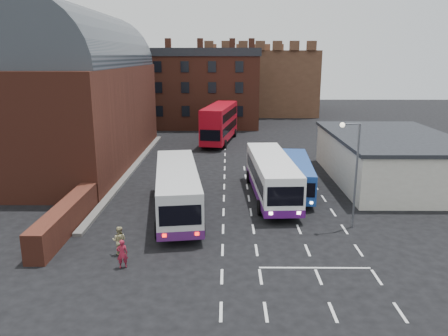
{
  "coord_description": "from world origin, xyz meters",
  "views": [
    {
      "loc": [
        0.27,
        -24.45,
        11.1
      ],
      "look_at": [
        0.0,
        10.0,
        2.2
      ],
      "focal_mm": 35.0,
      "sensor_mm": 36.0,
      "label": 1
    }
  ],
  "objects_px": {
    "street_lamp": "(353,165)",
    "pedestrian_beige": "(119,240)",
    "bus_white_inbound": "(272,174)",
    "bus_white_outbound": "(177,187)",
    "bus_blue": "(296,174)",
    "bus_red_double": "(220,123)",
    "pedestrian_red": "(122,254)"
  },
  "relations": [
    {
      "from": "bus_white_outbound",
      "to": "bus_red_double",
      "type": "bearing_deg",
      "value": 76.42
    },
    {
      "from": "pedestrian_red",
      "to": "bus_red_double",
      "type": "bearing_deg",
      "value": -114.76
    },
    {
      "from": "bus_red_double",
      "to": "pedestrian_beige",
      "type": "xyz_separation_m",
      "value": [
        -5.17,
        -33.51,
        -1.74
      ]
    },
    {
      "from": "bus_white_inbound",
      "to": "bus_red_double",
      "type": "bearing_deg",
      "value": -81.93
    },
    {
      "from": "bus_white_outbound",
      "to": "pedestrian_red",
      "type": "bearing_deg",
      "value": -111.72
    },
    {
      "from": "street_lamp",
      "to": "pedestrian_beige",
      "type": "distance_m",
      "value": 15.23
    },
    {
      "from": "bus_white_inbound",
      "to": "pedestrian_red",
      "type": "bearing_deg",
      "value": 49.79
    },
    {
      "from": "bus_white_outbound",
      "to": "bus_white_inbound",
      "type": "relative_size",
      "value": 1.03
    },
    {
      "from": "bus_white_outbound",
      "to": "pedestrian_beige",
      "type": "xyz_separation_m",
      "value": [
        -2.59,
        -6.75,
        -1.14
      ]
    },
    {
      "from": "bus_blue",
      "to": "pedestrian_beige",
      "type": "xyz_separation_m",
      "value": [
        -11.9,
        -11.93,
        -0.73
      ]
    },
    {
      "from": "street_lamp",
      "to": "bus_white_inbound",
      "type": "bearing_deg",
      "value": 126.04
    },
    {
      "from": "pedestrian_red",
      "to": "bus_blue",
      "type": "bearing_deg",
      "value": -147.17
    },
    {
      "from": "street_lamp",
      "to": "bus_blue",
      "type": "bearing_deg",
      "value": 106.79
    },
    {
      "from": "bus_blue",
      "to": "pedestrian_red",
      "type": "height_order",
      "value": "bus_blue"
    },
    {
      "from": "bus_blue",
      "to": "pedestrian_beige",
      "type": "bearing_deg",
      "value": 49.49
    },
    {
      "from": "bus_red_double",
      "to": "pedestrian_red",
      "type": "height_order",
      "value": "bus_red_double"
    },
    {
      "from": "bus_white_inbound",
      "to": "pedestrian_beige",
      "type": "distance_m",
      "value": 14.25
    },
    {
      "from": "pedestrian_red",
      "to": "pedestrian_beige",
      "type": "relative_size",
      "value": 0.96
    },
    {
      "from": "bus_blue",
      "to": "bus_red_double",
      "type": "bearing_deg",
      "value": -68.25
    },
    {
      "from": "bus_blue",
      "to": "bus_red_double",
      "type": "relative_size",
      "value": 0.8
    },
    {
      "from": "bus_white_outbound",
      "to": "pedestrian_red",
      "type": "relative_size",
      "value": 7.79
    },
    {
      "from": "bus_red_double",
      "to": "street_lamp",
      "type": "distance_m",
      "value": 30.82
    },
    {
      "from": "pedestrian_red",
      "to": "pedestrian_beige",
      "type": "distance_m",
      "value": 1.74
    },
    {
      "from": "bus_white_inbound",
      "to": "bus_blue",
      "type": "relative_size",
      "value": 1.23
    },
    {
      "from": "bus_red_double",
      "to": "street_lamp",
      "type": "relative_size",
      "value": 1.76
    },
    {
      "from": "street_lamp",
      "to": "pedestrian_red",
      "type": "bearing_deg",
      "value": -157.23
    },
    {
      "from": "pedestrian_red",
      "to": "street_lamp",
      "type": "bearing_deg",
      "value": -174.5
    },
    {
      "from": "bus_red_double",
      "to": "street_lamp",
      "type": "bearing_deg",
      "value": 116.83
    },
    {
      "from": "bus_white_outbound",
      "to": "bus_red_double",
      "type": "distance_m",
      "value": 26.89
    },
    {
      "from": "bus_white_inbound",
      "to": "pedestrian_beige",
      "type": "height_order",
      "value": "bus_white_inbound"
    },
    {
      "from": "street_lamp",
      "to": "pedestrian_beige",
      "type": "xyz_separation_m",
      "value": [
        -14.26,
        -4.11,
        -3.42
      ]
    },
    {
      "from": "bus_white_inbound",
      "to": "bus_red_double",
      "type": "height_order",
      "value": "bus_red_double"
    }
  ]
}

